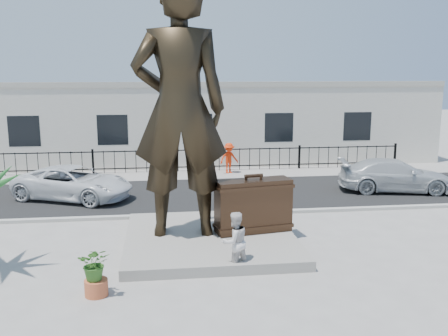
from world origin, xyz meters
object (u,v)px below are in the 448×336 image
object	(u,v)px
statue	(179,108)
car_white	(73,183)
suitcase	(253,206)
tourist	(235,242)

from	to	relation	value
statue	car_white	size ratio (longest dim) A/B	1.57
statue	suitcase	distance (m)	3.81
tourist	statue	bearing A→B (deg)	-85.76
suitcase	car_white	distance (m)	8.85
statue	suitcase	xyz separation A→B (m)	(2.27, -0.09, -3.07)
statue	tourist	distance (m)	4.39
suitcase	car_white	xyz separation A→B (m)	(-6.53, 5.96, -0.43)
suitcase	tourist	distance (m)	2.57
statue	suitcase	bearing A→B (deg)	179.21
tourist	car_white	xyz separation A→B (m)	(-5.58, 8.33, -0.12)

